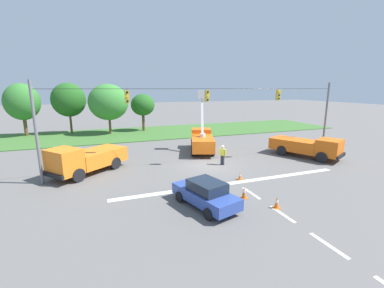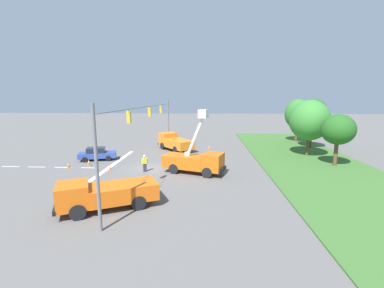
{
  "view_description": "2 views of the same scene",
  "coord_description": "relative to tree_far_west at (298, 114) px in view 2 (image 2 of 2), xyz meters",
  "views": [
    {
      "loc": [
        -8.99,
        -19.88,
        6.67
      ],
      "look_at": [
        -0.43,
        3.26,
        1.26
      ],
      "focal_mm": 24.0,
      "sensor_mm": 36.0,
      "label": 1
    },
    {
      "loc": [
        26.17,
        5.98,
        7.45
      ],
      "look_at": [
        -1.93,
        4.31,
        2.4
      ],
      "focal_mm": 24.0,
      "sensor_mm": 36.0,
      "label": 2
    }
  ],
  "objects": [
    {
      "name": "utility_truck_bucket_lift",
      "position": [
        19.74,
        -16.5,
        -3.46
      ],
      "size": [
        4.13,
        6.54,
        6.37
      ],
      "color": "orange",
      "rests_on": "ground"
    },
    {
      "name": "tree_west",
      "position": [
        5.76,
        0.19,
        0.17
      ],
      "size": [
        4.72,
        4.06,
        7.39
      ],
      "color": "brown",
      "rests_on": "ground"
    },
    {
      "name": "utility_truck_support_near",
      "position": [
        8.37,
        -19.98,
        -3.6
      ],
      "size": [
        6.34,
        5.83,
        2.34
      ],
      "color": "orange",
      "rests_on": "ground"
    },
    {
      "name": "tree_centre",
      "position": [
        11.12,
        -2.3,
        -0.12
      ],
      "size": [
        5.55,
        4.91,
        7.24
      ],
      "color": "brown",
      "rests_on": "ground"
    },
    {
      "name": "lane_markings",
      "position": [
        18.47,
        -27.42,
        -4.78
      ],
      "size": [
        17.6,
        15.25,
        0.01
      ],
      "color": "silver",
      "rests_on": "ground"
    },
    {
      "name": "grass_verge",
      "position": [
        18.47,
        -3.3,
        -4.73
      ],
      "size": [
        56.0,
        12.0,
        0.1
      ],
      "primitive_type": "cube",
      "color": "#3D6B2D",
      "rests_on": "ground"
    },
    {
      "name": "ground_plane",
      "position": [
        18.47,
        -21.3,
        -4.78
      ],
      "size": [
        200.0,
        200.0,
        0.0
      ],
      "primitive_type": "plane",
      "color": "#605E5B"
    },
    {
      "name": "signal_gantry",
      "position": [
        18.45,
        -21.3,
        -0.35
      ],
      "size": [
        26.2,
        0.33,
        7.2
      ],
      "color": "slate",
      "rests_on": "ground"
    },
    {
      "name": "utility_truck_support_far",
      "position": [
        28.51,
        -22.14,
        -3.69
      ],
      "size": [
        5.01,
        6.95,
        2.02
      ],
      "color": "orange",
      "rests_on": "ground"
    },
    {
      "name": "road_worker",
      "position": [
        19.58,
        -21.65,
        -3.79
      ],
      "size": [
        0.41,
        0.58,
        1.77
      ],
      "color": "#383842",
      "rests_on": "ground"
    },
    {
      "name": "traffic_cone_foreground_left",
      "position": [
        7.67,
        -14.99,
        -4.45
      ],
      "size": [
        0.36,
        0.36,
        0.69
      ],
      "color": "orange",
      "rests_on": "ground"
    },
    {
      "name": "sedan_blue",
      "position": [
        14.94,
        -28.64,
        -4.0
      ],
      "size": [
        2.88,
        4.62,
        1.56
      ],
      "color": "#2D4799",
      "rests_on": "ground"
    },
    {
      "name": "traffic_cone_mid_left",
      "position": [
        19.09,
        -25.48,
        -4.5
      ],
      "size": [
        0.36,
        0.36,
        0.61
      ],
      "color": "orange",
      "rests_on": "ground"
    },
    {
      "name": "tree_east",
      "position": [
        16.19,
        -1.16,
        -0.71
      ],
      "size": [
        3.62,
        3.49,
        5.75
      ],
      "color": "brown",
      "rests_on": "ground"
    },
    {
      "name": "traffic_cone_mid_right",
      "position": [
        18.64,
        -30.24,
        -4.45
      ],
      "size": [
        0.36,
        0.36,
        0.69
      ],
      "color": "orange",
      "rests_on": "ground"
    },
    {
      "name": "tree_far_west",
      "position": [
        0.0,
        0.0,
        0.0
      ],
      "size": [
        4.54,
        4.22,
        7.3
      ],
      "color": "brown",
      "rests_on": "ground"
    },
    {
      "name": "traffic_cone_foreground_right",
      "position": [
        17.6,
        -28.46,
        -4.4
      ],
      "size": [
        0.36,
        0.36,
        0.78
      ],
      "color": "orange",
      "rests_on": "ground"
    }
  ]
}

